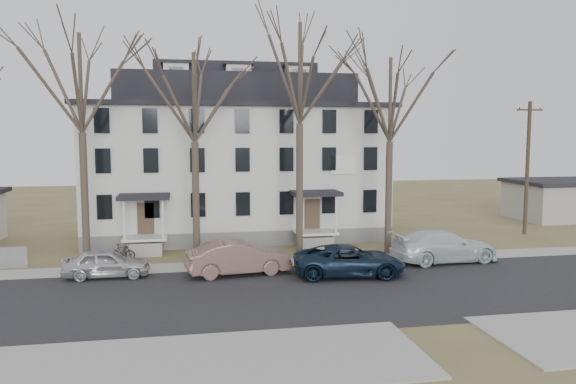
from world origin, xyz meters
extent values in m
plane|color=olive|center=(0.00, 0.00, 0.00)|extent=(120.00, 120.00, 0.00)
cube|color=#27272A|center=(0.00, 2.00, 0.00)|extent=(120.00, 10.00, 0.04)
cube|color=#A09F97|center=(0.00, 8.00, 0.00)|extent=(120.00, 2.00, 0.08)
cube|color=#A09F97|center=(-8.00, -5.00, 0.00)|extent=(20.00, 5.00, 0.08)
cube|color=gold|center=(5.00, 7.10, 0.00)|extent=(14.00, 0.25, 0.06)
cube|color=slate|center=(-2.00, 18.00, 0.50)|extent=(20.00, 10.00, 1.00)
cube|color=silver|center=(-2.00, 18.00, 5.00)|extent=(20.00, 10.00, 8.00)
cube|color=black|center=(-2.00, 18.00, 9.10)|extent=(20.80, 10.80, 0.30)
cube|color=black|center=(-2.00, 18.00, 10.25)|extent=(16.00, 7.00, 2.00)
cube|color=black|center=(-2.00, 18.00, 11.65)|extent=(11.00, 4.50, 0.80)
cube|color=white|center=(-8.00, 12.04, 1.00)|extent=(2.60, 2.00, 0.16)
cube|color=white|center=(2.50, 12.04, 1.00)|extent=(2.60, 2.00, 0.16)
cube|color=white|center=(4.50, 12.92, 5.20)|extent=(1.60, 0.08, 1.20)
cube|color=#A09F97|center=(26.00, 20.00, 1.50)|extent=(8.00, 6.00, 3.00)
cube|color=black|center=(26.00, 20.00, 3.20)|extent=(8.50, 6.50, 0.30)
cylinder|color=#473B31|center=(-11.00, 9.80, 3.64)|extent=(0.40, 0.40, 7.28)
cylinder|color=#473B31|center=(-5.00, 9.80, 3.38)|extent=(0.40, 0.40, 6.76)
cylinder|color=#473B31|center=(1.00, 9.80, 3.90)|extent=(0.40, 0.40, 7.80)
cylinder|color=#473B31|center=(6.50, 9.80, 3.38)|extent=(0.40, 0.40, 6.76)
cylinder|color=#3D3023|center=(18.50, 14.00, 4.75)|extent=(0.28, 0.28, 9.50)
cube|color=#3D3023|center=(18.50, 14.00, 8.90)|extent=(2.00, 0.12, 0.12)
imported|color=silver|center=(-9.54, 6.61, 0.72)|extent=(4.23, 1.73, 1.44)
imported|color=brown|center=(-2.98, 6.01, 0.87)|extent=(5.46, 2.49, 1.74)
imported|color=#102032|center=(2.52, 4.68, 0.78)|extent=(5.90, 3.23, 1.57)
imported|color=silver|center=(8.67, 6.74, 0.88)|extent=(6.24, 2.93, 1.76)
imported|color=black|center=(-8.45, 11.87, 0.43)|extent=(1.65, 0.58, 0.87)
imported|color=black|center=(-9.18, 10.54, 0.45)|extent=(1.55, 0.81, 0.89)
camera|label=1|loc=(-5.65, -22.17, 7.21)|focal=35.00mm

